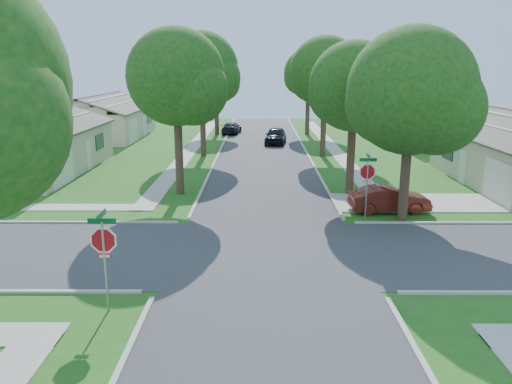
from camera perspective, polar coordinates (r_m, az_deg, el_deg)
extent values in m
plane|color=#255A18|center=(19.19, 1.31, -6.89)|extent=(100.00, 100.00, 0.00)
cube|color=#333335|center=(19.18, 1.31, -6.87)|extent=(7.00, 100.00, 0.02)
cube|color=#9E9B91|center=(44.90, 8.59, 5.21)|extent=(1.20, 40.00, 0.04)
cube|color=#9E9B91|center=(44.81, -7.11, 5.24)|extent=(1.20, 40.00, 0.04)
cube|color=#9E9B91|center=(27.21, 17.93, -1.15)|extent=(8.80, 3.60, 0.05)
cube|color=gray|center=(14.97, -16.83, -8.20)|extent=(0.06, 0.06, 2.70)
cylinder|color=white|center=(14.69, -17.05, -5.31)|extent=(1.05, 0.02, 1.05)
cylinder|color=#AA0B15|center=(14.69, -17.05, -5.31)|extent=(0.90, 0.03, 0.90)
cube|color=#AA0B15|center=(14.85, -16.92, -7.02)|extent=(0.34, 0.03, 0.12)
cube|color=white|center=(14.85, -16.92, -7.02)|extent=(0.30, 0.03, 0.08)
cube|color=#0C5426|center=(14.52, -17.22, -3.19)|extent=(0.80, 0.02, 0.16)
cube|color=#0C5426|center=(14.47, -17.27, -2.51)|extent=(0.02, 0.80, 0.16)
cube|color=gray|center=(23.81, 12.52, 0.37)|extent=(0.06, 0.06, 2.70)
cylinder|color=white|center=(23.64, 12.62, 2.25)|extent=(1.05, 0.02, 1.05)
cylinder|color=#AA0B15|center=(23.64, 12.62, 2.25)|extent=(0.90, 0.03, 0.90)
cube|color=#AA0B15|center=(23.74, 12.56, 1.14)|extent=(0.34, 0.03, 0.12)
cube|color=white|center=(23.74, 12.56, 1.14)|extent=(0.30, 0.03, 0.08)
cube|color=#0C5426|center=(23.53, 12.70, 3.61)|extent=(0.80, 0.02, 0.16)
cube|color=#0C5426|center=(23.50, 12.72, 4.04)|extent=(0.02, 0.80, 0.16)
cylinder|color=#38281C|center=(27.81, 10.77, 3.74)|extent=(0.44, 0.44, 3.95)
sphere|color=#114513|center=(27.39, 11.15, 11.80)|extent=(4.80, 4.80, 4.80)
sphere|color=#114513|center=(27.12, 13.05, 10.41)|extent=(3.46, 3.46, 3.46)
sphere|color=#114513|center=(27.88, 9.40, 10.92)|extent=(3.26, 3.26, 3.26)
cylinder|color=#38281C|center=(39.51, 7.70, 7.15)|extent=(0.44, 0.44, 4.30)
sphere|color=#114513|center=(39.23, 7.91, 13.49)|extent=(5.40, 5.40, 5.40)
sphere|color=#114513|center=(38.84, 9.40, 12.44)|extent=(3.89, 3.89, 3.89)
sphere|color=#114513|center=(39.81, 6.57, 12.77)|extent=(3.67, 3.67, 3.67)
cylinder|color=#38281C|center=(52.37, 5.90, 8.85)|extent=(0.44, 0.44, 4.20)
sphere|color=#114513|center=(52.15, 6.02, 13.37)|extent=(5.00, 5.00, 5.00)
sphere|color=#114513|center=(51.76, 7.05, 12.64)|extent=(3.60, 3.60, 3.60)
sphere|color=#114513|center=(52.71, 5.11, 12.85)|extent=(3.40, 3.40, 3.40)
cylinder|color=#38281C|center=(27.67, -8.78, 4.08)|extent=(0.44, 0.44, 4.25)
sphere|color=#114513|center=(27.26, -9.13, 12.90)|extent=(5.20, 5.20, 5.20)
sphere|color=#114513|center=(26.63, -7.28, 11.54)|extent=(3.74, 3.74, 3.74)
sphere|color=#114513|center=(28.05, -10.47, 11.82)|extent=(3.54, 3.54, 3.54)
cylinder|color=#38281C|center=(39.42, -6.09, 7.29)|extent=(0.44, 0.44, 4.44)
sphere|color=#114513|center=(39.15, -6.27, 13.90)|extent=(5.60, 5.60, 5.60)
sphere|color=#114513|center=(38.50, -4.85, 12.89)|extent=(4.03, 4.03, 4.03)
sphere|color=#114513|center=(39.95, -7.36, 13.07)|extent=(3.81, 3.81, 3.81)
cylinder|color=#38281C|center=(52.32, -4.52, 8.71)|extent=(0.44, 0.44, 3.90)
sphere|color=#114513|center=(52.10, -4.60, 12.86)|extent=(4.60, 4.60, 4.60)
sphere|color=#114513|center=(51.59, -3.72, 12.22)|extent=(3.31, 3.31, 3.31)
sphere|color=#114513|center=(52.74, -5.31, 12.36)|extent=(3.13, 3.13, 3.13)
cylinder|color=#38281C|center=(23.64, 16.62, 1.06)|extent=(0.44, 0.44, 3.54)
sphere|color=#114513|center=(23.10, 17.34, 10.98)|extent=(5.60, 5.60, 5.60)
sphere|color=#114513|center=(22.91, 19.99, 9.00)|extent=(4.03, 4.03, 4.03)
sphere|color=#114513|center=(23.58, 14.77, 9.84)|extent=(3.81, 3.81, 3.81)
cube|color=#4A463F|center=(32.45, 26.73, 6.58)|extent=(4.42, 13.60, 1.56)
cube|color=silver|center=(28.46, 25.93, 0.99)|extent=(0.06, 3.20, 2.20)
cube|color=silver|center=(32.55, 22.55, 2.65)|extent=(0.06, 0.90, 2.00)
cube|color=#1E2633|center=(34.84, 21.06, 4.41)|extent=(0.06, 1.80, 1.10)
cube|color=#B4A78E|center=(49.97, 19.55, 7.06)|extent=(8.00, 13.00, 2.80)
cube|color=#4A463F|center=(50.48, 21.92, 9.26)|extent=(4.42, 13.60, 1.56)
cube|color=#4A463F|center=(49.16, 17.52, 9.52)|extent=(4.42, 13.60, 1.56)
cube|color=silver|center=(45.10, 16.25, 6.23)|extent=(0.06, 3.20, 2.20)
cube|color=silver|center=(49.47, 14.83, 6.87)|extent=(0.06, 0.90, 2.00)
cube|color=#1E2633|center=(51.92, 14.16, 7.84)|extent=(0.06, 1.80, 1.10)
cube|color=#B4A78E|center=(36.85, -24.92, 4.28)|extent=(8.00, 13.00, 2.80)
cube|color=#4A463F|center=(35.79, -22.33, 7.61)|extent=(4.42, 13.60, 1.56)
cube|color=silver|center=(31.78, -21.19, 2.71)|extent=(0.06, 3.20, 2.20)
cube|color=silver|center=(36.00, -18.59, 4.01)|extent=(0.06, 0.90, 2.00)
cube|color=#1E2633|center=(38.35, -17.43, 5.52)|extent=(0.06, 1.80, 1.10)
cube|color=#B4A78E|center=(52.59, -17.17, 7.56)|extent=(8.00, 13.00, 2.80)
cube|color=#4A463F|center=(51.85, -15.19, 9.89)|extent=(4.42, 13.60, 1.56)
cube|color=#4A463F|center=(53.05, -19.42, 9.67)|extent=(4.42, 13.60, 1.56)
cube|color=silver|center=(47.80, -13.87, 6.81)|extent=(0.06, 3.20, 2.20)
cube|color=silver|center=(52.21, -12.67, 7.35)|extent=(0.06, 0.90, 2.00)
cube|color=#1E2633|center=(54.67, -12.10, 8.26)|extent=(0.06, 1.80, 1.10)
imported|color=maroon|center=(25.04, 14.97, -0.79)|extent=(3.94, 1.60, 1.27)
imported|color=black|center=(45.83, 2.25, 6.46)|extent=(2.27, 4.57, 1.50)
imported|color=black|center=(52.87, -2.81, 7.32)|extent=(2.14, 4.27, 1.19)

